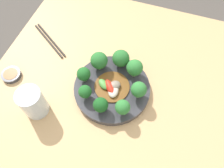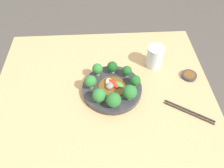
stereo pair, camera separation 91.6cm
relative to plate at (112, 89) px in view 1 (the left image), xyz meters
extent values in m
plane|color=#4C4742|center=(-0.04, -0.03, -0.73)|extent=(8.00, 8.00, 0.00)
cube|color=tan|center=(-0.04, -0.03, -0.37)|extent=(0.94, 0.85, 0.72)
cylinder|color=#333338|center=(0.00, 0.00, 0.00)|extent=(0.25, 0.25, 0.02)
cylinder|color=#89B76B|center=(-0.06, 0.07, 0.02)|extent=(0.02, 0.02, 0.02)
sphere|color=#2D7533|center=(-0.06, 0.07, 0.05)|extent=(0.05, 0.05, 0.05)
cylinder|color=#70A356|center=(0.07, -0.06, 0.02)|extent=(0.02, 0.02, 0.02)
sphere|color=#286B2D|center=(0.07, -0.06, 0.05)|extent=(0.06, 0.06, 0.06)
cylinder|color=#7AAD5B|center=(0.01, 0.09, 0.02)|extent=(0.02, 0.02, 0.02)
sphere|color=#19511E|center=(0.01, 0.09, 0.05)|extent=(0.05, 0.05, 0.05)
cylinder|color=#7AAD5B|center=(0.07, 0.06, 0.02)|extent=(0.01, 0.01, 0.02)
sphere|color=#1E5B23|center=(0.07, 0.06, 0.05)|extent=(0.04, 0.04, 0.04)
cylinder|color=#70A356|center=(0.10, 0.00, 0.02)|extent=(0.02, 0.02, 0.02)
sphere|color=#1E5B23|center=(0.10, 0.00, 0.05)|extent=(0.05, 0.05, 0.05)
cylinder|color=#89B76B|center=(-0.05, -0.07, 0.02)|extent=(0.02, 0.02, 0.02)
sphere|color=#2D7533|center=(-0.05, -0.07, 0.05)|extent=(0.05, 0.05, 0.05)
cylinder|color=#70A356|center=(0.00, -0.09, 0.02)|extent=(0.02, 0.02, 0.01)
sphere|color=#286B2D|center=(0.00, -0.09, 0.05)|extent=(0.06, 0.06, 0.06)
cylinder|color=#70A356|center=(-0.09, 0.00, 0.02)|extent=(0.02, 0.02, 0.02)
sphere|color=#2D7533|center=(-0.09, 0.00, 0.05)|extent=(0.05, 0.05, 0.05)
cylinder|color=brown|center=(0.00, 0.00, 0.01)|extent=(0.12, 0.12, 0.00)
ellipsoid|color=red|center=(0.00, 0.01, 0.02)|extent=(0.06, 0.06, 0.02)
ellipsoid|color=#4C933D|center=(0.03, 0.00, 0.02)|extent=(0.05, 0.05, 0.02)
ellipsoid|color=gray|center=(-0.01, 0.00, 0.02)|extent=(0.05, 0.05, 0.02)
ellipsoid|color=beige|center=(-0.01, 0.02, 0.02)|extent=(0.04, 0.06, 0.02)
cylinder|color=silver|center=(0.21, 0.14, 0.04)|extent=(0.08, 0.08, 0.10)
cylinder|color=#2D2823|center=(0.30, -0.13, -0.01)|extent=(0.18, 0.12, 0.01)
cylinder|color=#2D2823|center=(0.30, -0.12, -0.01)|extent=(0.18, 0.12, 0.01)
cylinder|color=#333338|center=(0.35, 0.06, 0.00)|extent=(0.07, 0.07, 0.01)
cylinder|color=brown|center=(0.35, 0.06, 0.00)|extent=(0.05, 0.05, 0.00)
camera|label=1|loc=(-0.11, 0.33, 0.64)|focal=35.00mm
camera|label=2|loc=(-0.03, -0.58, 0.73)|focal=35.00mm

